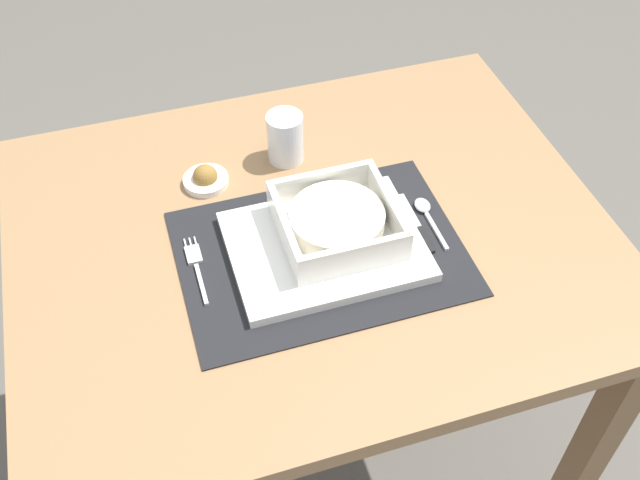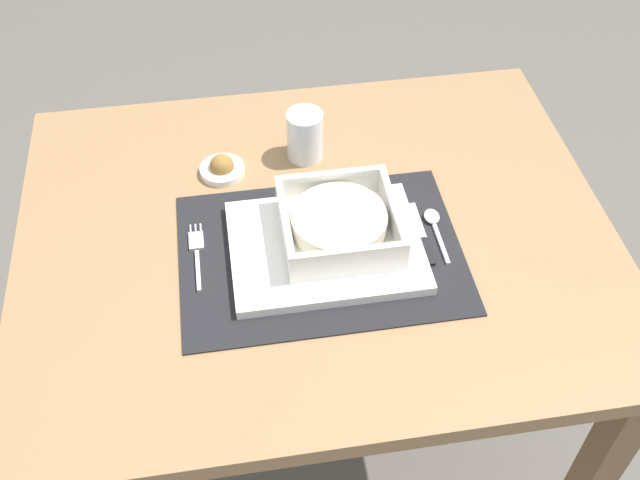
{
  "view_description": "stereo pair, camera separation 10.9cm",
  "coord_description": "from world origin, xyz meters",
  "px_view_note": "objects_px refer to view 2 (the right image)",
  "views": [
    {
      "loc": [
        -0.22,
        -0.76,
        1.55
      ],
      "look_at": [
        -0.0,
        -0.05,
        0.75
      ],
      "focal_mm": 41.96,
      "sensor_mm": 36.0,
      "label": 1
    },
    {
      "loc": [
        -0.12,
        -0.79,
        1.55
      ],
      "look_at": [
        -0.0,
        -0.05,
        0.75
      ],
      "focal_mm": 41.96,
      "sensor_mm": 36.0,
      "label": 2
    }
  ],
  "objects_px": {
    "drinking_glass": "(305,138)",
    "spoon": "(434,222)",
    "fork": "(197,251)",
    "condiment_saucer": "(222,168)",
    "dining_table": "(316,275)",
    "porridge_bowl": "(339,224)",
    "butter_knife": "(422,237)"
  },
  "relations": [
    {
      "from": "drinking_glass",
      "to": "spoon",
      "type": "bearing_deg",
      "value": -48.61
    },
    {
      "from": "fork",
      "to": "spoon",
      "type": "bearing_deg",
      "value": 2.64
    },
    {
      "from": "drinking_glass",
      "to": "condiment_saucer",
      "type": "distance_m",
      "value": 0.15
    },
    {
      "from": "condiment_saucer",
      "to": "drinking_glass",
      "type": "bearing_deg",
      "value": 8.95
    },
    {
      "from": "dining_table",
      "to": "porridge_bowl",
      "type": "relative_size",
      "value": 5.37
    },
    {
      "from": "fork",
      "to": "condiment_saucer",
      "type": "relative_size",
      "value": 1.81
    },
    {
      "from": "dining_table",
      "to": "spoon",
      "type": "distance_m",
      "value": 0.21
    },
    {
      "from": "spoon",
      "to": "condiment_saucer",
      "type": "xyz_separation_m",
      "value": [
        -0.31,
        0.17,
        0.0
      ]
    },
    {
      "from": "spoon",
      "to": "butter_knife",
      "type": "height_order",
      "value": "spoon"
    },
    {
      "from": "butter_knife",
      "to": "drinking_glass",
      "type": "xyz_separation_m",
      "value": [
        -0.15,
        0.22,
        0.03
      ]
    },
    {
      "from": "porridge_bowl",
      "to": "spoon",
      "type": "height_order",
      "value": "porridge_bowl"
    },
    {
      "from": "condiment_saucer",
      "to": "fork",
      "type": "bearing_deg",
      "value": -105.97
    },
    {
      "from": "spoon",
      "to": "butter_knife",
      "type": "distance_m",
      "value": 0.04
    },
    {
      "from": "spoon",
      "to": "drinking_glass",
      "type": "relative_size",
      "value": 1.3
    },
    {
      "from": "dining_table",
      "to": "porridge_bowl",
      "type": "bearing_deg",
      "value": -47.72
    },
    {
      "from": "porridge_bowl",
      "to": "fork",
      "type": "relative_size",
      "value": 1.27
    },
    {
      "from": "dining_table",
      "to": "butter_knife",
      "type": "bearing_deg",
      "value": -16.65
    },
    {
      "from": "dining_table",
      "to": "fork",
      "type": "relative_size",
      "value": 6.85
    },
    {
      "from": "porridge_bowl",
      "to": "condiment_saucer",
      "type": "relative_size",
      "value": 2.3
    },
    {
      "from": "spoon",
      "to": "condiment_saucer",
      "type": "bearing_deg",
      "value": 151.35
    },
    {
      "from": "porridge_bowl",
      "to": "drinking_glass",
      "type": "distance_m",
      "value": 0.21
    },
    {
      "from": "fork",
      "to": "condiment_saucer",
      "type": "distance_m",
      "value": 0.18
    },
    {
      "from": "fork",
      "to": "spoon",
      "type": "relative_size",
      "value": 1.19
    },
    {
      "from": "butter_knife",
      "to": "condiment_saucer",
      "type": "distance_m",
      "value": 0.35
    },
    {
      "from": "butter_knife",
      "to": "dining_table",
      "type": "bearing_deg",
      "value": 161.89
    },
    {
      "from": "porridge_bowl",
      "to": "butter_knife",
      "type": "height_order",
      "value": "porridge_bowl"
    },
    {
      "from": "butter_knife",
      "to": "drinking_glass",
      "type": "relative_size",
      "value": 1.5
    },
    {
      "from": "dining_table",
      "to": "condiment_saucer",
      "type": "distance_m",
      "value": 0.23
    },
    {
      "from": "spoon",
      "to": "drinking_glass",
      "type": "bearing_deg",
      "value": 131.57
    },
    {
      "from": "dining_table",
      "to": "spoon",
      "type": "xyz_separation_m",
      "value": [
        0.18,
        -0.02,
        0.11
      ]
    },
    {
      "from": "spoon",
      "to": "butter_knife",
      "type": "xyz_separation_m",
      "value": [
        -0.03,
        -0.03,
        -0.0
      ]
    },
    {
      "from": "dining_table",
      "to": "condiment_saucer",
      "type": "height_order",
      "value": "condiment_saucer"
    }
  ]
}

